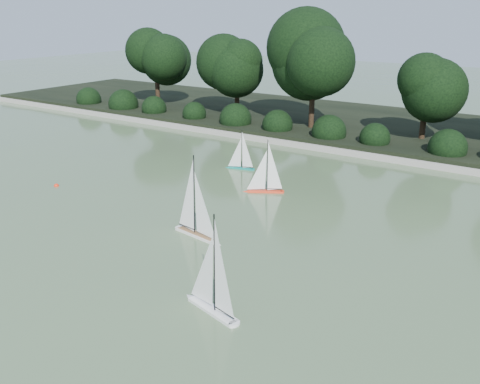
% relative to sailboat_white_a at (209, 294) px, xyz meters
% --- Properties ---
extents(ground, '(80.00, 80.00, 0.00)m').
position_rel_sailboat_white_a_xyz_m(ground, '(-1.32, 1.13, -0.28)').
color(ground, '#3F5331').
rests_on(ground, ground).
extents(pond_coping, '(40.00, 0.35, 0.18)m').
position_rel_sailboat_white_a_xyz_m(pond_coping, '(-1.32, 10.13, -0.19)').
color(pond_coping, gray).
rests_on(pond_coping, ground).
extents(far_bank, '(40.00, 8.00, 0.30)m').
position_rel_sailboat_white_a_xyz_m(far_bank, '(-1.32, 14.13, -0.13)').
color(far_bank, black).
rests_on(far_bank, ground).
extents(tree_line, '(26.31, 3.93, 4.39)m').
position_rel_sailboat_white_a_xyz_m(tree_line, '(-0.09, 12.57, 2.36)').
color(tree_line, black).
rests_on(tree_line, ground).
extents(shrub_hedge, '(29.10, 1.10, 1.10)m').
position_rel_sailboat_white_a_xyz_m(shrub_hedge, '(-1.32, 11.03, 0.17)').
color(shrub_hedge, black).
rests_on(shrub_hedge, ground).
extents(sailboat_white_a, '(1.30, 0.52, 1.78)m').
position_rel_sailboat_white_a_xyz_m(sailboat_white_a, '(0.00, 0.00, 0.00)').
color(sailboat_white_a, white).
rests_on(sailboat_white_a, ground).
extents(sailboat_white_b, '(1.37, 0.41, 1.86)m').
position_rel_sailboat_white_a_xyz_m(sailboat_white_b, '(-1.89, 2.15, 0.01)').
color(sailboat_white_b, silver).
rests_on(sailboat_white_b, ground).
extents(sailboat_orange, '(1.02, 0.68, 1.50)m').
position_rel_sailboat_white_a_xyz_m(sailboat_orange, '(-2.33, 5.36, -0.04)').
color(sailboat_orange, '#F93E1F').
rests_on(sailboat_orange, ground).
extents(sailboat_teal, '(0.94, 0.38, 1.28)m').
position_rel_sailboat_white_a_xyz_m(sailboat_teal, '(-4.04, 6.78, -0.08)').
color(sailboat_teal, '#128476').
rests_on(sailboat_teal, ground).
extents(race_buoy, '(0.14, 0.14, 0.14)m').
position_rel_sailboat_white_a_xyz_m(race_buoy, '(-7.21, 2.65, -0.28)').
color(race_buoy, '#FD2A0D').
rests_on(race_buoy, ground).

